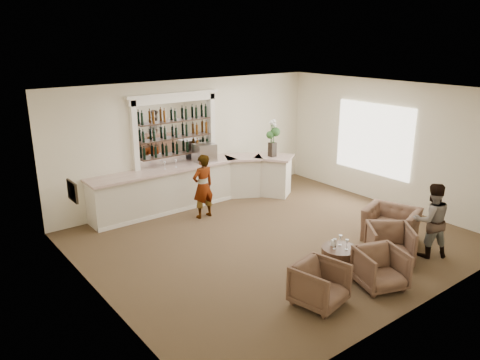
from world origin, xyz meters
The scene contains 19 objects.
ground centered at (0.00, 0.00, 0.00)m, with size 8.00×8.00×0.00m, color brown.
room_shell centered at (0.16, 0.71, 2.34)m, with size 8.04×7.02×3.32m.
bar_counter centered at (-0.16, 3.00, 0.57)m, with size 5.72×1.80×1.14m.
back_bar_alcove centered at (-0.50, 3.41, 2.03)m, with size 2.64×0.25×3.00m.
cocktail_table centered at (0.00, -1.84, 0.25)m, with size 0.69×0.69×0.50m, color #43281D.
sommelier centered at (-0.50, 2.14, 0.81)m, with size 0.59×0.39×1.63m, color gray.
guest centered at (2.00, -2.51, 0.79)m, with size 0.77×0.60×1.57m, color gray.
armchair_left centered at (-1.16, -2.42, 0.37)m, with size 0.80×0.82×0.75m, color brown.
armchair_center centered at (0.14, -2.69, 0.37)m, with size 0.79×0.81×0.74m, color brown.
armchair_right centered at (1.12, -2.19, 0.39)m, with size 0.83×0.85×0.78m, color brown.
armchair_far centered at (2.09, -1.54, 0.36)m, with size 1.12×0.97×0.72m, color brown.
espresso_machine centered at (0.18, 3.09, 1.38)m, with size 0.55×0.46×0.48m, color silver.
flower_vase centered at (1.98, 2.38, 1.73)m, with size 0.28×0.28×1.05m.
wine_glass_bar_left centered at (-1.04, 3.06, 1.25)m, with size 0.07×0.07×0.21m, color white, non-canonical shape.
wine_glass_bar_right centered at (-0.73, 3.05, 1.25)m, with size 0.07×0.07×0.21m, color white, non-canonical shape.
wine_glass_tbl_a centered at (-0.12, -1.81, 0.60)m, with size 0.07×0.07×0.21m, color white, non-canonical shape.
wine_glass_tbl_b centered at (0.10, -1.76, 0.60)m, with size 0.07×0.07×0.21m, color white, non-canonical shape.
wine_glass_tbl_c centered at (0.04, -1.97, 0.60)m, with size 0.07×0.07×0.21m, color white, non-canonical shape.
napkin_holder centered at (-0.02, -1.70, 0.56)m, with size 0.08×0.08×0.12m, color white.
Camera 1 is at (-6.50, -7.14, 4.40)m, focal length 35.00 mm.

